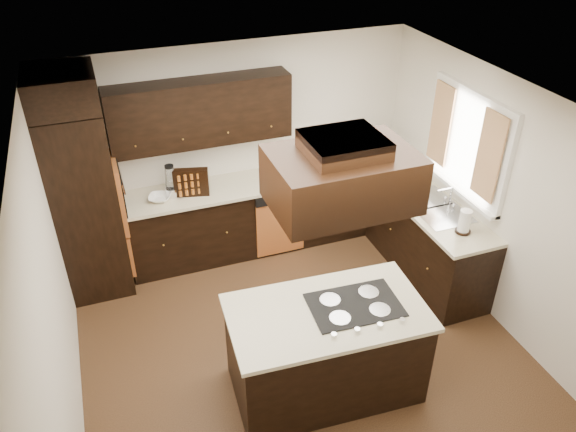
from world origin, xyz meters
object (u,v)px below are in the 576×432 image
object	(u,v)px
oven_column	(86,203)
spice_rack	(191,182)
island	(325,351)
range_hood	(342,179)

from	to	relation	value
oven_column	spice_rack	distance (m)	1.13
oven_column	spice_rack	xyz separation A→B (m)	(1.13, 0.03, 0.02)
island	oven_column	bearing A→B (deg)	131.90
range_hood	island	bearing A→B (deg)	-160.04
range_hood	spice_rack	distance (m)	2.63
range_hood	oven_column	bearing A→B (deg)	129.74
island	spice_rack	distance (m)	2.49
oven_column	spice_rack	world-z (taller)	oven_column
range_hood	spice_rack	world-z (taller)	range_hood
oven_column	range_hood	world-z (taller)	range_hood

